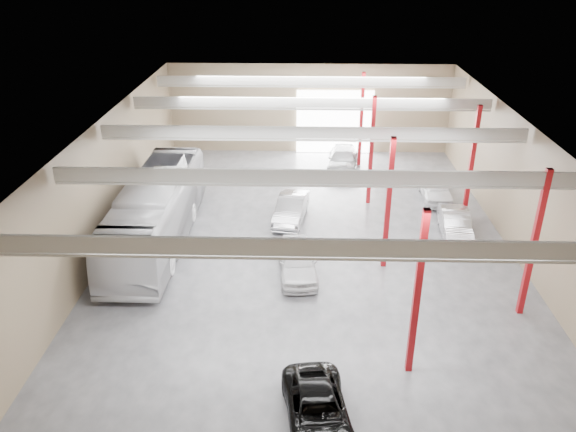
{
  "coord_description": "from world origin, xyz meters",
  "views": [
    {
      "loc": [
        -0.46,
        -27.44,
        15.1
      ],
      "look_at": [
        -1.21,
        -0.75,
        2.2
      ],
      "focal_mm": 35.0,
      "sensor_mm": 36.0,
      "label": 1
    }
  ],
  "objects_px": {
    "coach_bus": "(157,212)",
    "car_row_a": "(297,261)",
    "car_right_far": "(435,188)",
    "black_sedan": "(318,412)",
    "car_right_near": "(455,224)",
    "car_row_b": "(291,209)",
    "car_row_c": "(343,159)"
  },
  "relations": [
    {
      "from": "coach_bus",
      "to": "car_right_far",
      "type": "relative_size",
      "value": 2.94
    },
    {
      "from": "car_right_near",
      "to": "coach_bus",
      "type": "bearing_deg",
      "value": -171.03
    },
    {
      "from": "car_row_a",
      "to": "car_row_b",
      "type": "xyz_separation_m",
      "value": [
        -0.47,
        6.24,
        -0.03
      ]
    },
    {
      "from": "car_row_a",
      "to": "car_row_b",
      "type": "height_order",
      "value": "car_row_a"
    },
    {
      "from": "car_right_near",
      "to": "car_right_far",
      "type": "relative_size",
      "value": 0.96
    },
    {
      "from": "car_right_near",
      "to": "car_row_b",
      "type": "bearing_deg",
      "value": 174.58
    },
    {
      "from": "coach_bus",
      "to": "car_row_b",
      "type": "distance_m",
      "value": 7.99
    },
    {
      "from": "black_sedan",
      "to": "car_right_far",
      "type": "height_order",
      "value": "car_right_far"
    },
    {
      "from": "black_sedan",
      "to": "car_right_far",
      "type": "xyz_separation_m",
      "value": [
        8.1,
        19.73,
        0.12
      ]
    },
    {
      "from": "car_row_a",
      "to": "car_right_far",
      "type": "relative_size",
      "value": 1.01
    },
    {
      "from": "coach_bus",
      "to": "car_row_a",
      "type": "distance_m",
      "value": 8.56
    },
    {
      "from": "black_sedan",
      "to": "car_right_far",
      "type": "distance_m",
      "value": 21.33
    },
    {
      "from": "coach_bus",
      "to": "car_row_b",
      "type": "height_order",
      "value": "coach_bus"
    },
    {
      "from": "black_sedan",
      "to": "car_row_b",
      "type": "relative_size",
      "value": 1.02
    },
    {
      "from": "black_sedan",
      "to": "car_row_c",
      "type": "bearing_deg",
      "value": 77.01
    },
    {
      "from": "black_sedan",
      "to": "car_row_b",
      "type": "height_order",
      "value": "car_row_b"
    },
    {
      "from": "car_row_a",
      "to": "car_right_far",
      "type": "distance_m",
      "value": 13.21
    },
    {
      "from": "car_row_a",
      "to": "coach_bus",
      "type": "bearing_deg",
      "value": 152.13
    },
    {
      "from": "car_row_a",
      "to": "car_right_far",
      "type": "xyz_separation_m",
      "value": [
        8.93,
        9.73,
        -0.01
      ]
    },
    {
      "from": "coach_bus",
      "to": "car_right_near",
      "type": "relative_size",
      "value": 3.06
    },
    {
      "from": "coach_bus",
      "to": "car_row_c",
      "type": "height_order",
      "value": "coach_bus"
    },
    {
      "from": "coach_bus",
      "to": "black_sedan",
      "type": "relative_size",
      "value": 2.86
    },
    {
      "from": "coach_bus",
      "to": "car_right_near",
      "type": "distance_m",
      "value": 16.88
    },
    {
      "from": "car_row_c",
      "to": "car_right_far",
      "type": "bearing_deg",
      "value": -36.71
    },
    {
      "from": "car_row_c",
      "to": "coach_bus",
      "type": "bearing_deg",
      "value": -127.5
    },
    {
      "from": "car_row_c",
      "to": "car_right_near",
      "type": "distance_m",
      "value": 11.97
    },
    {
      "from": "car_row_b",
      "to": "car_right_near",
      "type": "height_order",
      "value": "car_row_b"
    },
    {
      "from": "car_row_b",
      "to": "car_row_a",
      "type": "bearing_deg",
      "value": -76.96
    },
    {
      "from": "black_sedan",
      "to": "car_row_c",
      "type": "relative_size",
      "value": 0.89
    },
    {
      "from": "coach_bus",
      "to": "car_right_far",
      "type": "bearing_deg",
      "value": 20.93
    },
    {
      "from": "black_sedan",
      "to": "car_row_c",
      "type": "xyz_separation_m",
      "value": [
        2.35,
        25.0,
        0.12
      ]
    },
    {
      "from": "coach_bus",
      "to": "car_right_far",
      "type": "height_order",
      "value": "coach_bus"
    }
  ]
}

